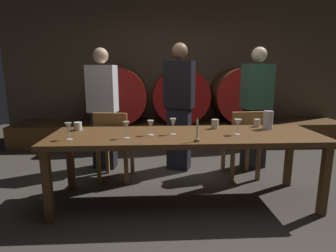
{
  "coord_description": "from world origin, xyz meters",
  "views": [
    {
      "loc": [
        -0.5,
        -2.73,
        1.37
      ],
      "look_at": [
        -0.36,
        -0.04,
        0.82
      ],
      "focal_mm": 29.26,
      "sensor_mm": 36.0,
      "label": 1
    }
  ],
  "objects_px": {
    "wine_glass_left": "(126,126)",
    "wine_barrel_center": "(180,95)",
    "pitcher": "(268,120)",
    "candle_center": "(197,135)",
    "wine_glass_far_right": "(238,123)",
    "wine_barrel_left": "(120,96)",
    "chair_left": "(114,143)",
    "wine_glass_far_left": "(68,127)",
    "wine_glass_center": "(151,125)",
    "guest_left": "(103,108)",
    "wine_barrel_right": "(239,95)",
    "cup_left": "(78,126)",
    "wine_glass_right": "(173,123)",
    "chair_right": "(243,141)",
    "cup_right": "(257,123)",
    "cup_center": "(215,124)",
    "guest_center": "(179,107)",
    "guest_right": "(256,108)",
    "dining_table": "(186,140)"
  },
  "relations": [
    {
      "from": "wine_glass_left",
      "to": "wine_barrel_center",
      "type": "bearing_deg",
      "value": 73.58
    },
    {
      "from": "pitcher",
      "to": "wine_barrel_center",
      "type": "bearing_deg",
      "value": 108.74
    },
    {
      "from": "candle_center",
      "to": "wine_glass_far_right",
      "type": "relative_size",
      "value": 1.41
    },
    {
      "from": "wine_barrel_left",
      "to": "chair_left",
      "type": "distance_m",
      "value": 1.85
    },
    {
      "from": "wine_glass_far_left",
      "to": "wine_glass_left",
      "type": "height_order",
      "value": "same"
    },
    {
      "from": "wine_glass_far_left",
      "to": "wine_glass_left",
      "type": "bearing_deg",
      "value": 2.91
    },
    {
      "from": "wine_barrel_left",
      "to": "wine_glass_center",
      "type": "height_order",
      "value": "wine_barrel_left"
    },
    {
      "from": "guest_left",
      "to": "wine_glass_far_left",
      "type": "distance_m",
      "value": 1.28
    },
    {
      "from": "wine_glass_left",
      "to": "wine_glass_far_left",
      "type": "bearing_deg",
      "value": -177.09
    },
    {
      "from": "wine_barrel_right",
      "to": "cup_left",
      "type": "height_order",
      "value": "wine_barrel_right"
    },
    {
      "from": "pitcher",
      "to": "wine_glass_right",
      "type": "bearing_deg",
      "value": -169.28
    },
    {
      "from": "wine_barrel_left",
      "to": "wine_glass_right",
      "type": "relative_size",
      "value": 6.18
    },
    {
      "from": "wine_glass_left",
      "to": "cup_left",
      "type": "bearing_deg",
      "value": 145.58
    },
    {
      "from": "candle_center",
      "to": "wine_barrel_center",
      "type": "bearing_deg",
      "value": 87.78
    },
    {
      "from": "chair_right",
      "to": "cup_right",
      "type": "xyz_separation_m",
      "value": [
        0.04,
        -0.29,
        0.29
      ]
    },
    {
      "from": "wine_glass_far_right",
      "to": "cup_right",
      "type": "height_order",
      "value": "wine_glass_far_right"
    },
    {
      "from": "wine_barrel_center",
      "to": "wine_glass_center",
      "type": "height_order",
      "value": "wine_barrel_center"
    },
    {
      "from": "wine_glass_far_left",
      "to": "wine_glass_far_right",
      "type": "bearing_deg",
      "value": 4.11
    },
    {
      "from": "wine_barrel_left",
      "to": "wine_glass_far_left",
      "type": "height_order",
      "value": "wine_barrel_left"
    },
    {
      "from": "chair_right",
      "to": "cup_center",
      "type": "distance_m",
      "value": 0.66
    },
    {
      "from": "chair_right",
      "to": "cup_center",
      "type": "xyz_separation_m",
      "value": [
        -0.46,
        -0.37,
        0.3
      ]
    },
    {
      "from": "wine_barrel_center",
      "to": "wine_glass_left",
      "type": "distance_m",
      "value": 2.66
    },
    {
      "from": "wine_barrel_center",
      "to": "pitcher",
      "type": "relative_size",
      "value": 5.02
    },
    {
      "from": "cup_center",
      "to": "guest_center",
      "type": "bearing_deg",
      "value": 113.02
    },
    {
      "from": "chair_right",
      "to": "pitcher",
      "type": "distance_m",
      "value": 0.56
    },
    {
      "from": "wine_barrel_center",
      "to": "wine_barrel_right",
      "type": "bearing_deg",
      "value": 0.0
    },
    {
      "from": "guest_center",
      "to": "wine_glass_left",
      "type": "distance_m",
      "value": 1.29
    },
    {
      "from": "guest_left",
      "to": "wine_glass_left",
      "type": "height_order",
      "value": "guest_left"
    },
    {
      "from": "wine_barrel_center",
      "to": "candle_center",
      "type": "relative_size",
      "value": 4.57
    },
    {
      "from": "wine_barrel_left",
      "to": "cup_left",
      "type": "xyz_separation_m",
      "value": [
        -0.2,
        -2.17,
        -0.13
      ]
    },
    {
      "from": "wine_barrel_left",
      "to": "guest_center",
      "type": "bearing_deg",
      "value": -55.51
    },
    {
      "from": "guest_left",
      "to": "wine_glass_left",
      "type": "relative_size",
      "value": 10.37
    },
    {
      "from": "wine_glass_far_right",
      "to": "pitcher",
      "type": "bearing_deg",
      "value": 30.69
    },
    {
      "from": "guest_right",
      "to": "wine_glass_center",
      "type": "xyz_separation_m",
      "value": [
        -1.45,
        -1.04,
        -0.01
      ]
    },
    {
      "from": "guest_left",
      "to": "cup_left",
      "type": "xyz_separation_m",
      "value": [
        -0.11,
        -0.87,
        -0.07
      ]
    },
    {
      "from": "cup_center",
      "to": "wine_barrel_center",
      "type": "bearing_deg",
      "value": 94.73
    },
    {
      "from": "guest_left",
      "to": "cup_left",
      "type": "distance_m",
      "value": 0.88
    },
    {
      "from": "wine_barrel_center",
      "to": "wine_glass_far_left",
      "type": "relative_size",
      "value": 6.29
    },
    {
      "from": "wine_barrel_center",
      "to": "guest_center",
      "type": "distance_m",
      "value": 1.41
    },
    {
      "from": "guest_right",
      "to": "pitcher",
      "type": "xyz_separation_m",
      "value": [
        -0.17,
        -0.82,
        -0.02
      ]
    },
    {
      "from": "wine_barrel_center",
      "to": "wine_barrel_right",
      "type": "height_order",
      "value": "same"
    },
    {
      "from": "chair_left",
      "to": "wine_glass_right",
      "type": "bearing_deg",
      "value": 146.02
    },
    {
      "from": "dining_table",
      "to": "chair_right",
      "type": "height_order",
      "value": "chair_right"
    },
    {
      "from": "dining_table",
      "to": "chair_left",
      "type": "relative_size",
      "value": 3.09
    },
    {
      "from": "wine_glass_right",
      "to": "cup_left",
      "type": "distance_m",
      "value": 1.04
    },
    {
      "from": "wine_barrel_right",
      "to": "chair_left",
      "type": "bearing_deg",
      "value": -139.51
    },
    {
      "from": "wine_barrel_center",
      "to": "pitcher",
      "type": "distance_m",
      "value": 2.34
    },
    {
      "from": "guest_left",
      "to": "guest_right",
      "type": "relative_size",
      "value": 0.99
    },
    {
      "from": "pitcher",
      "to": "cup_left",
      "type": "bearing_deg",
      "value": 178.68
    },
    {
      "from": "wine_glass_far_right",
      "to": "cup_left",
      "type": "height_order",
      "value": "wine_glass_far_right"
    }
  ]
}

